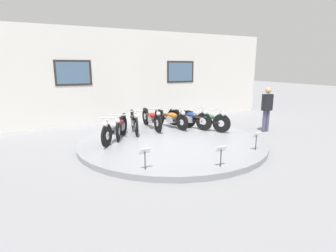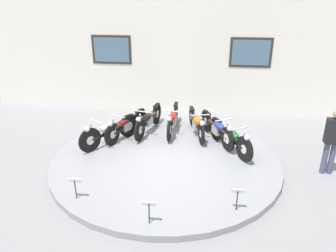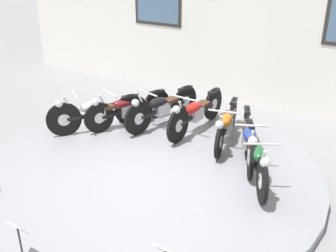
% 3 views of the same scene
% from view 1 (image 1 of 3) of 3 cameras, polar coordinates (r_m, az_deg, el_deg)
% --- Properties ---
extents(ground_plane, '(60.00, 60.00, 0.00)m').
position_cam_1_polar(ground_plane, '(8.37, 0.83, -3.96)').
color(ground_plane, gray).
extents(display_platform, '(5.79, 5.79, 0.15)m').
position_cam_1_polar(display_platform, '(8.35, 0.84, -3.47)').
color(display_platform, gray).
rests_on(display_platform, ground_plane).
extents(back_wall, '(14.00, 0.22, 3.95)m').
position_cam_1_polar(back_wall, '(11.78, -8.05, 10.55)').
color(back_wall, white).
rests_on(back_wall, ground_plane).
extents(motorcycle_silver, '(1.23, 1.67, 0.81)m').
position_cam_1_polar(motorcycle_silver, '(8.25, -11.48, -0.53)').
color(motorcycle_silver, black).
rests_on(motorcycle_silver, display_platform).
extents(motorcycle_maroon, '(0.83, 1.83, 0.79)m').
position_cam_1_polar(motorcycle_maroon, '(8.85, -10.20, 0.29)').
color(motorcycle_maroon, black).
rests_on(motorcycle_maroon, display_platform).
extents(motorcycle_black, '(0.60, 1.99, 0.81)m').
position_cam_1_polar(motorcycle_black, '(9.37, -7.36, 1.20)').
color(motorcycle_black, black).
rests_on(motorcycle_black, display_platform).
extents(motorcycle_red, '(0.54, 2.03, 0.82)m').
position_cam_1_polar(motorcycle_red, '(9.74, -3.57, 1.74)').
color(motorcycle_red, black).
rests_on(motorcycle_red, display_platform).
extents(motorcycle_orange, '(0.63, 1.91, 0.78)m').
position_cam_1_polar(motorcycle_orange, '(9.91, 0.63, 1.78)').
color(motorcycle_orange, black).
rests_on(motorcycle_orange, display_platform).
extents(motorcycle_blue, '(0.90, 1.84, 0.81)m').
position_cam_1_polar(motorcycle_blue, '(9.85, 4.66, 1.81)').
color(motorcycle_blue, black).
rests_on(motorcycle_blue, display_platform).
extents(motorcycle_green, '(1.05, 1.77, 0.81)m').
position_cam_1_polar(motorcycle_green, '(9.57, 8.08, 1.40)').
color(motorcycle_green, black).
rests_on(motorcycle_green, display_platform).
extents(info_placard_front_left, '(0.26, 0.11, 0.51)m').
position_cam_1_polar(info_placard_front_left, '(5.89, -5.06, -6.07)').
color(info_placard_front_left, '#333338').
rests_on(info_placard_front_left, display_platform).
extents(info_placard_front_centre, '(0.26, 0.11, 0.51)m').
position_cam_1_polar(info_placard_front_centre, '(6.15, 11.49, -5.47)').
color(info_placard_front_centre, '#333338').
rests_on(info_placard_front_centre, display_platform).
extents(info_placard_front_right, '(0.26, 0.11, 0.51)m').
position_cam_1_polar(info_placard_front_right, '(7.62, 18.69, -2.32)').
color(info_placard_front_right, '#333338').
rests_on(info_placard_front_right, display_platform).
extents(visitor_standing, '(0.36, 0.22, 1.67)m').
position_cam_1_polar(visitor_standing, '(10.47, 20.74, 3.92)').
color(visitor_standing, '#4C4C6B').
rests_on(visitor_standing, ground_plane).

